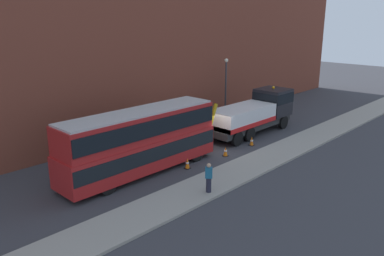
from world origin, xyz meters
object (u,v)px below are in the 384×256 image
object	(u,v)px
pedestrian_onlooker	(209,178)
recovery_tow_truck	(255,113)
traffic_cone_midway	(225,152)
double_decker_bus	(141,139)
street_lamp	(226,84)
traffic_cone_near_truck	(252,141)
traffic_cone_near_bus	(187,164)

from	to	relation	value
pedestrian_onlooker	recovery_tow_truck	bearing A→B (deg)	-17.84
pedestrian_onlooker	traffic_cone_midway	bearing A→B (deg)	-11.11
recovery_tow_truck	double_decker_bus	distance (m)	12.25
double_decker_bus	street_lamp	size ratio (longest dim) A/B	1.90
recovery_tow_truck	double_decker_bus	bearing A→B (deg)	-179.77
traffic_cone_near_truck	double_decker_bus	bearing A→B (deg)	168.59
traffic_cone_midway	traffic_cone_near_truck	size ratio (longest dim) A/B	1.00
traffic_cone_near_bus	street_lamp	size ratio (longest dim) A/B	0.12
pedestrian_onlooker	traffic_cone_near_bus	distance (m)	4.09
double_decker_bus	traffic_cone_near_bus	bearing A→B (deg)	-32.25
pedestrian_onlooker	traffic_cone_midway	world-z (taller)	pedestrian_onlooker
traffic_cone_near_bus	traffic_cone_midway	size ratio (longest dim) A/B	1.00
double_decker_bus	traffic_cone_midway	world-z (taller)	double_decker_bus
recovery_tow_truck	traffic_cone_near_truck	bearing A→B (deg)	-147.17
traffic_cone_midway	traffic_cone_near_truck	world-z (taller)	same
traffic_cone_near_bus	traffic_cone_midway	distance (m)	3.56
double_decker_bus	pedestrian_onlooker	bearing A→B (deg)	-83.18
double_decker_bus	street_lamp	xyz separation A→B (m)	(13.90, 4.51, 1.24)
recovery_tow_truck	double_decker_bus	size ratio (longest dim) A/B	0.92
double_decker_bus	street_lamp	distance (m)	14.67
double_decker_bus	recovery_tow_truck	bearing A→B (deg)	0.23
street_lamp	traffic_cone_midway	bearing A→B (deg)	-140.63
street_lamp	traffic_cone_near_bus	bearing A→B (deg)	-151.76
double_decker_bus	traffic_cone_near_truck	xyz separation A→B (m)	(9.31, -1.88, -1.89)
double_decker_bus	street_lamp	world-z (taller)	street_lamp
recovery_tow_truck	traffic_cone_midway	bearing A→B (deg)	-162.50
traffic_cone_near_bus	street_lamp	bearing A→B (deg)	28.24
recovery_tow_truck	traffic_cone_near_bus	xyz separation A→B (m)	(-9.72, -1.60, -1.42)
traffic_cone_near_truck	traffic_cone_midway	bearing A→B (deg)	-179.24
recovery_tow_truck	traffic_cone_midway	distance (m)	6.62
traffic_cone_near_truck	street_lamp	xyz separation A→B (m)	(4.59, 6.39, 3.13)
traffic_cone_near_bus	traffic_cone_midway	world-z (taller)	same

